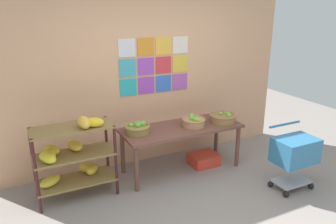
{
  "coord_description": "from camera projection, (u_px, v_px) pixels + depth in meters",
  "views": [
    {
      "loc": [
        -1.84,
        -2.45,
        2.28
      ],
      "look_at": [
        -0.08,
        1.11,
        1.0
      ],
      "focal_mm": 35.07,
      "sensor_mm": 36.0,
      "label": 1
    }
  ],
  "objects": [
    {
      "name": "banana_shelf_unit",
      "position": [
        72.0,
        154.0,
        3.97
      ],
      "size": [
        0.96,
        0.53,
        1.06
      ],
      "color": "#421B1D",
      "rests_on": "ground"
    },
    {
      "name": "produce_crate_under_table",
      "position": [
        204.0,
        159.0,
        4.94
      ],
      "size": [
        0.42,
        0.33,
        0.17
      ],
      "primitive_type": "cube",
      "color": "red",
      "rests_on": "ground"
    },
    {
      "name": "shopping_cart",
      "position": [
        295.0,
        153.0,
        4.18
      ],
      "size": [
        0.54,
        0.42,
        0.83
      ],
      "rotation": [
        0.0,
        0.0,
        -0.01
      ],
      "color": "black",
      "rests_on": "ground"
    },
    {
      "name": "fruit_basket_back_left",
      "position": [
        137.0,
        128.0,
        4.38
      ],
      "size": [
        0.34,
        0.34,
        0.16
      ],
      "color": "olive",
      "rests_on": "display_table"
    },
    {
      "name": "fruit_basket_back_right",
      "position": [
        223.0,
        118.0,
        4.79
      ],
      "size": [
        0.39,
        0.39,
        0.15
      ],
      "color": "olive",
      "rests_on": "display_table"
    },
    {
      "name": "back_wall_with_art",
      "position": [
        149.0,
        66.0,
        4.75
      ],
      "size": [
        4.56,
        0.07,
        2.91
      ],
      "color": "#E0A57A",
      "rests_on": "ground"
    },
    {
      "name": "fruit_basket_left",
      "position": [
        194.0,
        121.0,
        4.62
      ],
      "size": [
        0.34,
        0.34,
        0.16
      ],
      "color": "tan",
      "rests_on": "display_table"
    },
    {
      "name": "display_table",
      "position": [
        181.0,
        132.0,
        4.64
      ],
      "size": [
        1.71,
        0.67,
        0.66
      ],
      "color": "brown",
      "rests_on": "ground"
    }
  ]
}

